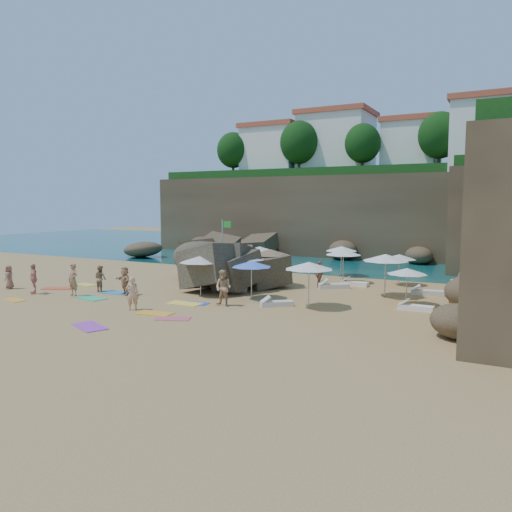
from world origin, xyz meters
The scene contains 48 objects.
ground centered at (0.00, 0.00, 0.00)m, with size 120.00×120.00×0.00m, color tan.
seawater centered at (0.00, 30.00, 0.00)m, with size 120.00×120.00×0.00m, color #0C4751.
cliff_back centered at (2.00, 25.00, 4.00)m, with size 44.00×8.00×8.00m, color brown.
rock_promontory centered at (-11.00, 16.00, 0.00)m, with size 12.00×7.00×2.00m, color brown, non-canonical shape.
clifftop_buildings centered at (2.96, 25.79, 11.24)m, with size 28.48×9.48×7.00m.
clifftop_trees centered at (4.78, 19.52, 11.26)m, with size 35.60×23.82×4.40m.
marina_masts centered at (-16.50, 30.00, 3.00)m, with size 3.10×0.10×6.00m.
rock_outcrop centered at (-0.68, 2.50, 0.00)m, with size 7.74×5.80×3.10m, color brown, non-canonical shape.
flag_pole centered at (-2.44, 6.38, 2.63)m, with size 0.80×0.12×4.13m.
parasol_0 centered at (-1.59, 10.38, 1.73)m, with size 2.00×2.00×1.89m.
parasol_1 centered at (5.28, 10.15, 2.02)m, with size 2.33×2.33×2.20m.
parasol_2 centered at (6.40, 7.13, 2.08)m, with size 2.39×2.39×2.26m.
parasol_3 centered at (15.29, 9.58, 1.85)m, with size 2.13×2.13×2.01m.
parasol_4 centered at (11.63, 1.64, 1.81)m, with size 2.09×2.09×1.98m.
parasol_5 centered at (2.02, 1.59, 2.09)m, with size 2.41×2.41×2.28m.
parasol_6 centered at (2.63, 3.74, 2.21)m, with size 2.55×2.55×2.41m.
parasol_7 centered at (9.90, 7.98, 1.87)m, with size 2.15×2.15×2.03m.
parasol_8 centered at (10.05, 3.56, 2.25)m, with size 2.60×2.60×2.46m.
parasol_9 centered at (0.52, -1.09, 2.12)m, with size 2.45×2.45×2.32m.
parasol_10 centered at (3.60, -0.57, 1.97)m, with size 2.27×2.27×2.14m.
parasol_11 centered at (7.32, -1.30, 2.18)m, with size 2.51×2.51×2.37m.
lounger_0 centered at (6.55, 4.88, 0.15)m, with size 1.89×0.63×0.29m, color silver.
lounger_1 centered at (7.42, 6.44, 0.14)m, with size 1.77×0.59×0.27m, color white.
lounger_2 centered at (12.13, 5.24, 0.14)m, with size 1.83×0.61×0.28m, color silver.
lounger_3 centered at (1.52, 0.99, 0.13)m, with size 1.63×0.54×0.25m, color white.
lounger_4 centered at (12.31, 0.62, 0.13)m, with size 1.71×0.57×0.27m, color white.
lounger_5 centered at (5.71, -1.69, 0.13)m, with size 1.69×0.56×0.26m, color silver.
towel_0 centered at (-4.33, -2.72, 0.02)m, with size 1.95×0.98×0.03m, color #2681CB.
towel_2 centered at (-7.82, -7.03, 0.01)m, with size 1.47×0.74×0.03m, color orange.
towel_3 centered at (-4.51, -4.66, 0.02)m, with size 1.94×0.97×0.03m, color #35BB75.
towel_4 centered at (-8.27, -1.43, 0.01)m, with size 1.59×0.80×0.03m, color yellow.
towel_6 centered at (0.40, -9.43, 0.02)m, with size 1.93×0.96×0.03m, color purple.
towel_7 centered at (-8.74, -3.33, 0.02)m, with size 1.84×0.92×0.03m, color #CF4724.
towel_8 centered at (1.55, -3.13, 0.01)m, with size 1.46×0.73×0.03m, color blue.
towel_9 centered at (2.68, -6.54, 0.01)m, with size 1.60×0.80×0.03m, color #CC4F62.
towel_10 centered at (1.21, -6.10, 0.02)m, with size 1.81×0.91×0.03m, color orange.
towel_12 centered at (1.10, -3.45, 0.02)m, with size 1.84×0.92×0.03m, color yellow.
person_stand_1 centered at (-5.58, -2.83, 0.80)m, with size 0.78×0.61×1.61m, color #A27D51.
person_stand_2 centered at (-1.53, 8.54, 0.76)m, with size 0.99×0.41×1.53m, color #F3BA8A.
person_stand_3 centered at (5.64, 4.70, 0.84)m, with size 0.99×0.41×1.69m, color #A26751.
person_stand_4 centered at (13.85, 2.20, 0.75)m, with size 0.73×0.40×1.50m, color tan.
person_stand_5 centered at (-3.62, 11.46, 0.90)m, with size 1.66×0.48×1.79m, color tan.
person_stand_6 centered at (-0.32, -5.90, 0.84)m, with size 0.61×0.40×1.69m, color #DCA57D.
person_lie_1 centered at (-8.49, -5.23, 0.21)m, with size 1.03×1.75×0.43m, color #E79683.
person_lie_2 centered at (-11.34, -4.77, 0.19)m, with size 0.70×1.44×0.38m, color brown.
person_lie_3 centered at (-3.48, -3.01, 0.22)m, with size 1.52×1.64×0.44m, color tan.
person_lie_4 centered at (-5.80, -4.71, 0.22)m, with size 0.68×1.87×0.45m, color #A27251.
person_lie_5 centered at (3.26, -3.01, 0.35)m, with size 0.91×1.87×0.71m, color tan.
Camera 1 is at (16.70, -24.79, 5.37)m, focal length 35.00 mm.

